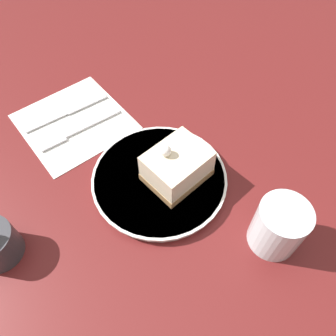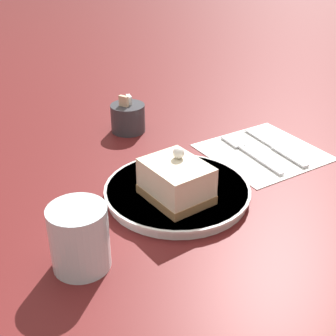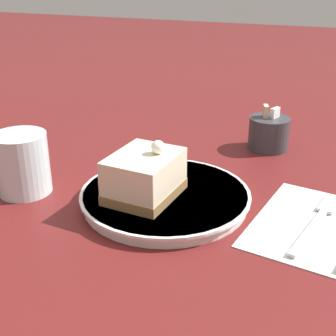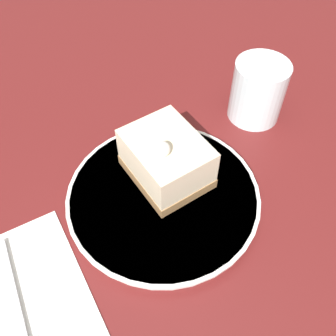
# 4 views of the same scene
# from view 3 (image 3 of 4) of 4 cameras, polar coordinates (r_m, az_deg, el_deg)

# --- Properties ---
(ground_plane) EXTENTS (4.00, 4.00, 0.00)m
(ground_plane) POSITION_cam_3_polar(r_m,az_deg,el_deg) (0.67, -1.55, -4.09)
(ground_plane) COLOR #5B1919
(plate) EXTENTS (0.24, 0.24, 0.02)m
(plate) POSITION_cam_3_polar(r_m,az_deg,el_deg) (0.66, -0.23, -3.42)
(plate) COLOR silver
(plate) RESTS_ON ground_plane
(cake_slice) EXTENTS (0.09, 0.11, 0.08)m
(cake_slice) POSITION_cam_3_polar(r_m,az_deg,el_deg) (0.64, -2.87, -0.95)
(cake_slice) COLOR olive
(cake_slice) RESTS_ON plate
(fork) EXTENTS (0.06, 0.18, 0.00)m
(fork) POSITION_cam_3_polar(r_m,az_deg,el_deg) (0.65, 18.00, -5.76)
(fork) COLOR silver
(fork) RESTS_ON napkin
(sugar_bowl) EXTENTS (0.07, 0.07, 0.08)m
(sugar_bowl) POSITION_cam_3_polar(r_m,az_deg,el_deg) (0.87, 12.18, 4.21)
(sugar_bowl) COLOR #333338
(sugar_bowl) RESTS_ON ground_plane
(drinking_glass) EXTENTS (0.08, 0.08, 0.09)m
(drinking_glass) POSITION_cam_3_polar(r_m,az_deg,el_deg) (0.71, -17.34, 0.53)
(drinking_glass) COLOR silver
(drinking_glass) RESTS_ON ground_plane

